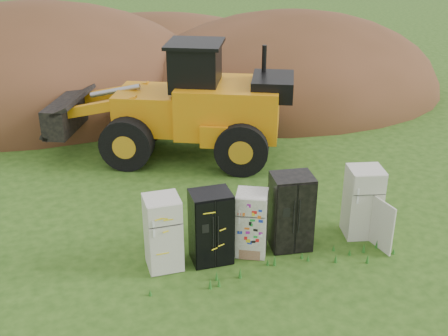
# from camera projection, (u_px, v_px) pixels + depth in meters

# --- Properties ---
(ground) EXTENTS (120.00, 120.00, 0.00)m
(ground) POSITION_uv_depth(u_px,v_px,m) (270.00, 249.00, 13.43)
(ground) COLOR #254512
(ground) RESTS_ON ground
(fridge_leftmost) EXTENTS (0.78, 0.75, 1.74)m
(fridge_leftmost) POSITION_uv_depth(u_px,v_px,m) (163.00, 233.00, 12.43)
(fridge_leftmost) COLOR silver
(fridge_leftmost) RESTS_ON ground
(fridge_black_side) EXTENTS (0.91, 0.72, 1.73)m
(fridge_black_side) POSITION_uv_depth(u_px,v_px,m) (211.00, 227.00, 12.66)
(fridge_black_side) COLOR black
(fridge_black_side) RESTS_ON ground
(fridge_sticker) EXTENTS (0.91, 0.88, 1.58)m
(fridge_sticker) POSITION_uv_depth(u_px,v_px,m) (252.00, 223.00, 12.97)
(fridge_sticker) COLOR silver
(fridge_sticker) RESTS_ON ground
(fridge_dark_mid) EXTENTS (1.02, 0.87, 1.86)m
(fridge_dark_mid) POSITION_uv_depth(u_px,v_px,m) (291.00, 212.00, 13.18)
(fridge_dark_mid) COLOR black
(fridge_dark_mid) RESTS_ON ground
(fridge_open_door) EXTENTS (0.94, 0.89, 1.79)m
(fridge_open_door) POSITION_uv_depth(u_px,v_px,m) (363.00, 202.00, 13.70)
(fridge_open_door) COLOR silver
(fridge_open_door) RESTS_ON ground
(wheel_loader) EXTENTS (8.37, 5.91, 3.75)m
(wheel_loader) POSITION_uv_depth(u_px,v_px,m) (167.00, 100.00, 17.90)
(wheel_loader) COLOR orange
(wheel_loader) RESTS_ON ground
(dirt_mound_right) EXTENTS (14.03, 10.29, 7.25)m
(dirt_mound_right) POSITION_uv_depth(u_px,v_px,m) (286.00, 95.00, 24.79)
(dirt_mound_right) COLOR #472C16
(dirt_mound_right) RESTS_ON ground
(dirt_mound_left) EXTENTS (15.33, 11.50, 8.21)m
(dirt_mound_left) POSITION_uv_depth(u_px,v_px,m) (39.00, 100.00, 24.05)
(dirt_mound_left) COLOR #472C16
(dirt_mound_left) RESTS_ON ground
(dirt_mound_back) EXTENTS (15.38, 10.25, 5.26)m
(dirt_mound_back) POSITION_uv_depth(u_px,v_px,m) (148.00, 65.00, 29.64)
(dirt_mound_back) COLOR #472C16
(dirt_mound_back) RESTS_ON ground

